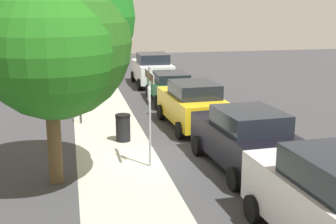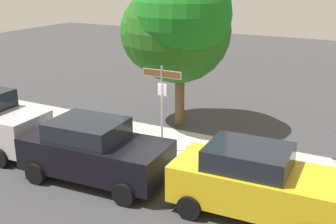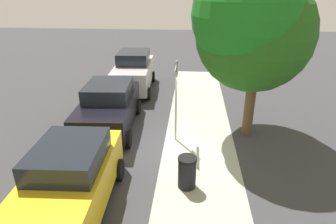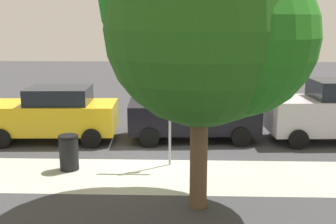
{
  "view_description": "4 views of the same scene",
  "coord_description": "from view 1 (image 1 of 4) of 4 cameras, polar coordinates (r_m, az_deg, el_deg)",
  "views": [
    {
      "loc": [
        -13.63,
        2.66,
        4.94
      ],
      "look_at": [
        -0.94,
        -0.06,
        1.79
      ],
      "focal_mm": 49.4,
      "sensor_mm": 36.0,
      "label": 1
    },
    {
      "loc": [
        6.17,
        -11.59,
        5.99
      ],
      "look_at": [
        -0.07,
        0.08,
        1.62
      ],
      "focal_mm": 45.54,
      "sensor_mm": 36.0,
      "label": 2
    },
    {
      "loc": [
        9.19,
        0.95,
        5.42
      ],
      "look_at": [
        -0.04,
        0.15,
        1.33
      ],
      "focal_mm": 30.83,
      "sensor_mm": 36.0,
      "label": 3
    },
    {
      "loc": [
        -0.83,
        12.08,
        4.1
      ],
      "look_at": [
        -0.45,
        0.92,
        1.66
      ],
      "focal_mm": 45.75,
      "sensor_mm": 36.0,
      "label": 4
    }
  ],
  "objects": [
    {
      "name": "car_white",
      "position": [
        27.5,
        -1.96,
        5.31
      ],
      "size": [
        4.2,
        2.17,
        1.92
      ],
      "rotation": [
        0.0,
        0.0,
        -0.01
      ],
      "color": "white",
      "rests_on": "ground_plane"
    },
    {
      "name": "shade_tree",
      "position": [
        12.4,
        -13.5,
        9.11
      ],
      "size": [
        4.59,
        4.23,
        6.33
      ],
      "color": "brown",
      "rests_on": "ground_plane"
    },
    {
      "name": "ground_plane",
      "position": [
        14.74,
        -0.99,
        -5.94
      ],
      "size": [
        60.0,
        60.0,
        0.0
      ],
      "primitive_type": "plane",
      "color": "#38383A"
    },
    {
      "name": "sidewalk_strip",
      "position": [
        16.45,
        -6.8,
        -3.93
      ],
      "size": [
        24.0,
        2.6,
        0.0
      ],
      "primitive_type": "cube",
      "color": "#A7AC9A",
      "rests_on": "ground_plane"
    },
    {
      "name": "trash_bin",
      "position": [
        16.63,
        -5.57,
        -1.94
      ],
      "size": [
        0.55,
        0.55,
        0.98
      ],
      "color": "black",
      "rests_on": "ground_plane"
    },
    {
      "name": "car_black",
      "position": [
        13.95,
        9.55,
        -3.24
      ],
      "size": [
        4.51,
        2.38,
        1.85
      ],
      "rotation": [
        0.0,
        0.0,
        0.06
      ],
      "color": "black",
      "rests_on": "ground_plane"
    },
    {
      "name": "car_yellow",
      "position": [
        18.26,
        3.05,
        0.94
      ],
      "size": [
        4.37,
        2.22,
        1.85
      ],
      "rotation": [
        0.0,
        0.0,
        0.04
      ],
      "color": "gold",
      "rests_on": "ground_plane"
    },
    {
      "name": "utility_shed",
      "position": [
        25.12,
        -14.61,
        4.78
      ],
      "size": [
        3.35,
        3.08,
        2.48
      ],
      "color": "#998466",
      "rests_on": "ground_plane"
    },
    {
      "name": "car_green",
      "position": [
        22.89,
        0.29,
        3.18
      ],
      "size": [
        4.17,
        2.04,
        1.51
      ],
      "rotation": [
        0.0,
        0.0,
        -0.02
      ],
      "color": "#176933",
      "rests_on": "ground_plane"
    },
    {
      "name": "street_sign",
      "position": [
        13.64,
        -2.3,
        1.85
      ],
      "size": [
        1.44,
        0.07,
        3.05
      ],
      "color": "#9EA0A5",
      "rests_on": "ground_plane"
    },
    {
      "name": "car_silver",
      "position": [
        9.85,
        19.52,
        -10.49
      ],
      "size": [
        4.5,
        2.26,
        2.11
      ],
      "rotation": [
        0.0,
        0.0,
        0.05
      ],
      "color": "#BDB7C0",
      "rests_on": "ground_plane"
    },
    {
      "name": "iron_fence",
      "position": [
        21.14,
        -10.85,
        1.44
      ],
      "size": [
        4.31,
        0.04,
        1.07
      ],
      "color": "black",
      "rests_on": "ground_plane"
    }
  ]
}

